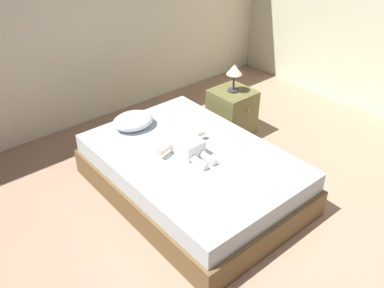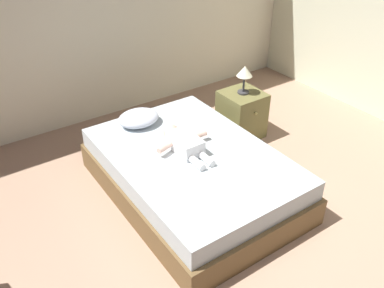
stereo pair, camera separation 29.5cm
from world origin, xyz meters
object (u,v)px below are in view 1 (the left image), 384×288
Objects in this scene: bed at (192,173)px; pillow at (133,121)px; nightstand at (232,112)px; lamp at (234,72)px; toothbrush at (192,136)px; baby at (183,143)px.

pillow is (-0.14, 0.73, 0.30)m from bed.
lamp reaches higher than nightstand.
bed is 0.37m from toothbrush.
lamp reaches higher than baby.
bed is at bearing -152.69° from lamp.
baby reaches higher than bed.
toothbrush is (0.18, 0.22, 0.24)m from bed.
toothbrush is (0.21, 0.11, -0.06)m from baby.
bed is 1.31m from lamp.
nightstand is (1.09, 0.44, -0.25)m from baby.
nightstand is at bearing 20.70° from toothbrush.
baby is 1.24× the size of nightstand.
toothbrush is 0.96m from nightstand.
bed is at bearing -152.69° from nightstand.
pillow is at bearing 171.23° from nightstand.
baby is at bearing -157.78° from nightstand.
nightstand is at bearing -8.77° from pillow.
nightstand is at bearing -90.00° from lamp.
nightstand is (1.20, -0.19, -0.25)m from pillow.
lamp is (0.88, 0.33, 0.31)m from toothbrush.
baby is at bearing -157.77° from lamp.
pillow is 0.61m from toothbrush.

